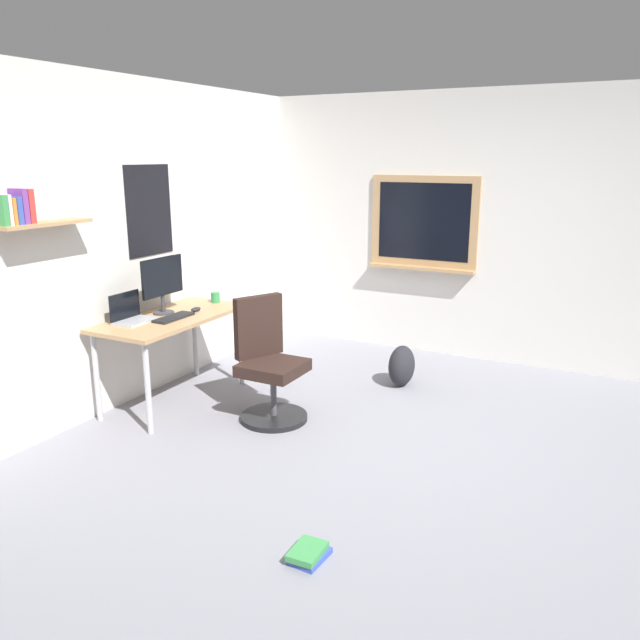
# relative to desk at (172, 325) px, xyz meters

# --- Properties ---
(ground_plane) EXTENTS (5.20, 5.20, 0.00)m
(ground_plane) POSITION_rel_desk_xyz_m (-0.09, -2.05, -0.66)
(ground_plane) COLOR gray
(ground_plane) RESTS_ON ground
(wall_back) EXTENTS (5.00, 0.30, 2.60)m
(wall_back) POSITION_rel_desk_xyz_m (-0.10, 0.39, 0.65)
(wall_back) COLOR silver
(wall_back) RESTS_ON ground
(wall_right) EXTENTS (0.22, 5.00, 2.60)m
(wall_right) POSITION_rel_desk_xyz_m (2.35, -2.03, 0.65)
(wall_right) COLOR silver
(wall_right) RESTS_ON ground
(desk) EXTENTS (1.31, 0.63, 0.73)m
(desk) POSITION_rel_desk_xyz_m (0.00, 0.00, 0.00)
(desk) COLOR tan
(desk) RESTS_ON ground
(office_chair) EXTENTS (0.54, 0.56, 0.95)m
(office_chair) POSITION_rel_desk_xyz_m (0.07, -0.88, -0.25)
(office_chair) COLOR black
(office_chair) RESTS_ON ground
(laptop) EXTENTS (0.31, 0.21, 0.23)m
(laptop) POSITION_rel_desk_xyz_m (-0.29, 0.15, 0.13)
(laptop) COLOR #ADAFB5
(laptop) RESTS_ON desk
(monitor_primary) EXTENTS (0.46, 0.17, 0.46)m
(monitor_primary) POSITION_rel_desk_xyz_m (0.03, 0.10, 0.35)
(monitor_primary) COLOR #38383D
(monitor_primary) RESTS_ON desk
(keyboard) EXTENTS (0.37, 0.13, 0.02)m
(keyboard) POSITION_rel_desk_xyz_m (-0.07, -0.08, 0.09)
(keyboard) COLOR black
(keyboard) RESTS_ON desk
(computer_mouse) EXTENTS (0.10, 0.06, 0.03)m
(computer_mouse) POSITION_rel_desk_xyz_m (0.21, -0.08, 0.10)
(computer_mouse) COLOR #262628
(computer_mouse) RESTS_ON desk
(coffee_mug) EXTENTS (0.08, 0.08, 0.09)m
(coffee_mug) POSITION_rel_desk_xyz_m (0.55, -0.03, 0.12)
(coffee_mug) COLOR #338C4C
(coffee_mug) RESTS_ON desk
(backpack) EXTENTS (0.32, 0.22, 0.37)m
(backpack) POSITION_rel_desk_xyz_m (1.21, -1.54, -0.47)
(backpack) COLOR #232328
(backpack) RESTS_ON ground
(book_stack_on_floor) EXTENTS (0.23, 0.17, 0.06)m
(book_stack_on_floor) POSITION_rel_desk_xyz_m (-1.38, -2.01, -0.62)
(book_stack_on_floor) COLOR #3851B2
(book_stack_on_floor) RESTS_ON ground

